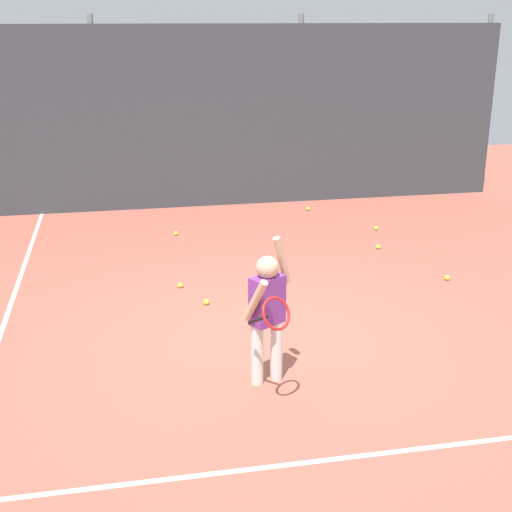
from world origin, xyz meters
TOP-DOWN VIEW (x-y plane):
  - ground_plane at (0.00, 0.00)m, footprint 20.00×20.00m
  - court_line_baseline at (0.00, -2.14)m, footprint 9.00×0.05m
  - court_line_sideline at (-2.74, 1.00)m, footprint 0.05×9.00m
  - back_fence_windscreen at (0.00, 5.43)m, footprint 10.60×0.08m
  - fence_post_1 at (-1.72, 5.49)m, footprint 0.09×0.09m
  - fence_post_2 at (1.72, 5.49)m, footprint 0.09×0.09m
  - fence_post_3 at (5.15, 5.49)m, footprint 0.09×0.09m
  - tennis_player at (-0.21, -0.90)m, footprint 0.50×0.82m
  - tennis_ball_0 at (2.44, 3.42)m, footprint 0.07×0.07m
  - tennis_ball_1 at (-0.64, 3.75)m, footprint 0.07×0.07m
  - tennis_ball_2 at (2.56, 1.19)m, footprint 0.07×0.07m
  - tennis_ball_3 at (1.71, 4.75)m, footprint 0.07×0.07m
  - tennis_ball_5 at (-0.77, 1.58)m, footprint 0.07×0.07m
  - tennis_ball_6 at (-0.52, 1.00)m, footprint 0.07×0.07m
  - tennis_ball_7 at (2.15, 2.54)m, footprint 0.07×0.07m

SIDE VIEW (x-z plane):
  - ground_plane at x=0.00m, z-range 0.00..0.00m
  - court_line_baseline at x=0.00m, z-range 0.00..0.00m
  - court_line_sideline at x=-2.74m, z-range 0.00..0.00m
  - tennis_ball_0 at x=2.44m, z-range 0.00..0.07m
  - tennis_ball_1 at x=-0.64m, z-range 0.00..0.07m
  - tennis_ball_2 at x=2.56m, z-range 0.00..0.07m
  - tennis_ball_3 at x=1.71m, z-range 0.00..0.07m
  - tennis_ball_5 at x=-0.77m, z-range 0.00..0.07m
  - tennis_ball_6 at x=-0.52m, z-range 0.00..0.07m
  - tennis_ball_7 at x=2.15m, z-range 0.00..0.07m
  - tennis_player at x=-0.21m, z-range 0.05..1.40m
  - back_fence_windscreen at x=0.00m, z-range 0.00..3.04m
  - fence_post_1 at x=-1.72m, z-range 0.00..3.19m
  - fence_post_2 at x=1.72m, z-range 0.00..3.19m
  - fence_post_3 at x=5.15m, z-range 0.00..3.19m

